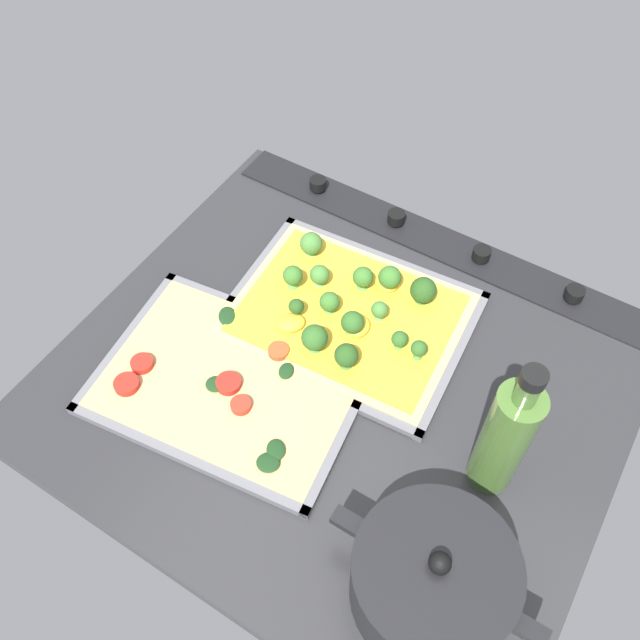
# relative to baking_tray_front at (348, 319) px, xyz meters

# --- Properties ---
(ground_plane) EXTENTS (0.74, 0.66, 0.03)m
(ground_plane) POSITION_rel_baking_tray_front_xyz_m (-0.04, 0.09, -0.02)
(ground_plane) COLOR #28282B
(stove_control_panel) EXTENTS (0.71, 0.07, 0.03)m
(stove_control_panel) POSITION_rel_baking_tray_front_xyz_m (-0.04, -0.21, 0.00)
(stove_control_panel) COLOR black
(stove_control_panel) RESTS_ON ground_plane
(baking_tray_front) EXTENTS (0.36, 0.29, 0.01)m
(baking_tray_front) POSITION_rel_baking_tray_front_xyz_m (0.00, 0.00, 0.00)
(baking_tray_front) COLOR slate
(baking_tray_front) RESTS_ON ground_plane
(broccoli_pizza) EXTENTS (0.34, 0.27, 0.06)m
(broccoli_pizza) POSITION_rel_baking_tray_front_xyz_m (-0.00, -0.00, 0.02)
(broccoli_pizza) COLOR tan
(broccoli_pizza) RESTS_ON baking_tray_front
(baking_tray_back) EXTENTS (0.38, 0.30, 0.01)m
(baking_tray_back) POSITION_rel_baking_tray_front_xyz_m (0.08, 0.18, 0.00)
(baking_tray_back) COLOR slate
(baking_tray_back) RESTS_ON ground_plane
(veggie_pizza_back) EXTENTS (0.36, 0.27, 0.02)m
(veggie_pizza_back) POSITION_rel_baking_tray_front_xyz_m (0.08, 0.18, 0.01)
(veggie_pizza_back) COLOR tan
(veggie_pizza_back) RESTS_ON baking_tray_back
(cooking_pot) EXTENTS (0.25, 0.18, 0.12)m
(cooking_pot) POSITION_rel_baking_tray_front_xyz_m (-0.27, 0.28, 0.05)
(cooking_pot) COLOR black
(cooking_pot) RESTS_ON ground_plane
(oil_bottle) EXTENTS (0.06, 0.06, 0.24)m
(oil_bottle) POSITION_rel_baking_tray_front_xyz_m (-0.27, 0.11, 0.10)
(oil_bottle) COLOR #476B2D
(oil_bottle) RESTS_ON ground_plane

